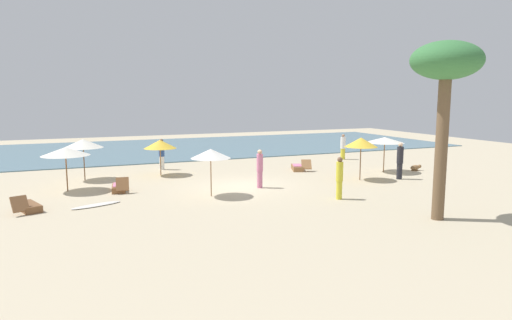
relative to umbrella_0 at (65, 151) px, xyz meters
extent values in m
plane|color=#BCAD8E|center=(8.00, -2.05, -1.86)|extent=(60.00, 60.00, 0.00)
cube|color=slate|center=(8.00, 14.95, -1.83)|extent=(48.00, 16.00, 0.06)
cylinder|color=brown|center=(0.00, 0.00, -0.86)|extent=(0.06, 0.06, 2.01)
cone|color=silver|center=(0.00, 0.00, 0.00)|extent=(2.16, 2.16, 0.39)
cylinder|color=brown|center=(14.21, -2.93, -0.77)|extent=(0.05, 0.05, 2.19)
cone|color=gold|center=(14.21, -2.93, 0.14)|extent=(1.71, 1.71, 0.49)
cylinder|color=olive|center=(4.83, 2.56, -0.90)|extent=(0.06, 0.06, 1.93)
cone|color=gold|center=(4.83, 2.56, -0.12)|extent=(1.78, 1.78, 0.47)
cylinder|color=brown|center=(16.97, -1.38, -0.87)|extent=(0.06, 0.06, 1.98)
cone|color=silver|center=(16.97, -1.38, 0.01)|extent=(2.19, 2.19, 0.32)
cylinder|color=olive|center=(5.85, -3.60, -0.84)|extent=(0.05, 0.05, 2.06)
cone|color=white|center=(5.85, -3.60, 0.04)|extent=(1.74, 1.74, 0.41)
cylinder|color=brown|center=(0.86, 2.68, -0.81)|extent=(0.05, 0.05, 2.11)
cone|color=silver|center=(0.86, 2.68, 0.07)|extent=(2.03, 2.03, 0.45)
cube|color=brown|center=(-1.43, -3.25, -1.72)|extent=(1.08, 1.61, 0.28)
cube|color=brown|center=(-1.66, -3.91, -1.44)|extent=(0.69, 0.61, 0.56)
cube|color=brown|center=(2.21, -0.84, -1.72)|extent=(0.78, 1.56, 0.28)
cube|color=brown|center=(2.30, -1.53, -1.42)|extent=(0.61, 0.44, 0.60)
cube|color=#D17299|center=(2.21, -0.84, -1.57)|extent=(0.64, 1.11, 0.03)
cube|color=olive|center=(12.68, 1.18, -1.72)|extent=(1.10, 1.62, 0.28)
cube|color=olive|center=(12.93, 0.53, -1.44)|extent=(0.71, 0.66, 0.53)
cube|color=#D17299|center=(12.68, 1.18, -1.57)|extent=(0.85, 1.16, 0.03)
cylinder|color=#D17299|center=(8.56, -2.74, -1.46)|extent=(0.35, 0.35, 0.80)
cylinder|color=#D17299|center=(8.56, -2.74, -0.64)|extent=(0.41, 0.41, 0.84)
sphere|color=tan|center=(8.56, -2.74, -0.12)|extent=(0.23, 0.23, 0.23)
cylinder|color=yellow|center=(10.74, -6.28, -1.47)|extent=(0.31, 0.31, 0.79)
cylinder|color=yellow|center=(10.74, -6.28, -0.66)|extent=(0.37, 0.37, 0.83)
sphere|color=brown|center=(10.74, -6.28, -0.14)|extent=(0.22, 0.22, 0.22)
cylinder|color=yellow|center=(17.73, 4.00, -1.49)|extent=(0.43, 0.43, 0.76)
cylinder|color=white|center=(17.73, 4.00, -0.71)|extent=(0.51, 0.51, 0.79)
sphere|color=#A37556|center=(17.73, 4.00, -0.22)|extent=(0.21, 0.21, 0.21)
cylinder|color=white|center=(5.28, 4.50, -1.46)|extent=(0.32, 0.32, 0.80)
cylinder|color=#2D4C8C|center=(5.28, 4.50, -0.65)|extent=(0.38, 0.38, 0.84)
sphere|color=brown|center=(5.28, 4.50, -0.13)|extent=(0.23, 0.23, 0.23)
cylinder|color=#26262D|center=(16.30, -3.52, -1.44)|extent=(0.34, 0.34, 0.85)
cylinder|color=#26262D|center=(16.30, -3.52, -0.58)|extent=(0.40, 0.40, 0.88)
sphere|color=beige|center=(16.30, -3.52, -0.03)|extent=(0.24, 0.24, 0.24)
cylinder|color=brown|center=(12.25, -10.35, 0.73)|extent=(0.43, 0.43, 5.19)
ellipsoid|color=#38753D|center=(12.25, -10.35, 3.75)|extent=(2.43, 2.43, 1.34)
cube|color=olive|center=(18.98, -1.71, -1.84)|extent=(0.44, 0.27, 0.04)
ellipsoid|color=olive|center=(18.98, -1.71, -1.68)|extent=(0.72, 0.40, 0.31)
sphere|color=olive|center=(19.29, -1.75, -1.62)|extent=(0.22, 0.22, 0.22)
ellipsoid|color=silver|center=(1.04, -3.49, -1.83)|extent=(2.10, 1.16, 0.07)
camera|label=1|loc=(0.06, -22.48, 2.58)|focal=31.89mm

